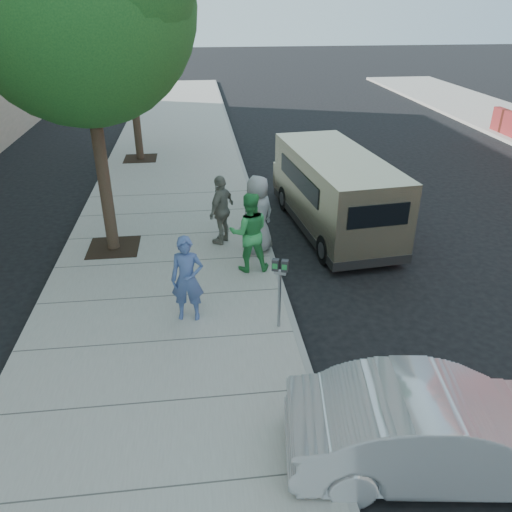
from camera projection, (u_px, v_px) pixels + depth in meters
name	position (u px, v px, depth m)	size (l,w,h in m)	color
ground	(214.00, 299.00, 10.28)	(120.00, 120.00, 0.00)	black
sidewalk	(164.00, 299.00, 10.14)	(5.00, 60.00, 0.15)	gray
curb_face	(282.00, 292.00, 10.40)	(0.12, 60.00, 0.16)	gray
tree_far	(127.00, 20.00, 16.61)	(3.92, 3.80, 6.49)	black
parking_meter	(280.00, 279.00, 8.73)	(0.30, 0.19, 1.38)	gray
van	(333.00, 190.00, 12.94)	(2.37, 5.67, 2.05)	tan
sedan	(441.00, 430.00, 6.32)	(1.37, 3.92, 1.29)	#B8BABF
person_officer	(187.00, 279.00, 9.06)	(0.61, 0.40, 1.66)	#465D95
person_green_shirt	(249.00, 232.00, 10.72)	(0.87, 0.68, 1.78)	green
person_gray_shirt	(258.00, 215.00, 11.51)	(0.90, 0.59, 1.85)	gray
person_striped_polo	(222.00, 210.00, 11.97)	(1.00, 0.42, 1.71)	gray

